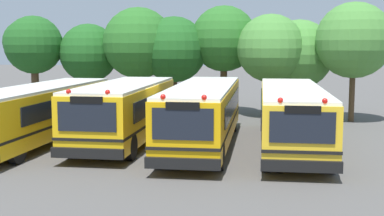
# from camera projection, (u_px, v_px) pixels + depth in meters

# --- Properties ---
(ground_plane) EXTENTS (160.00, 160.00, 0.00)m
(ground_plane) POSITION_uv_depth(u_px,v_px,m) (163.00, 145.00, 22.22)
(ground_plane) COLOR #514F4C
(school_bus_0) EXTENTS (2.70, 11.24, 2.59)m
(school_bus_0) POSITION_uv_depth(u_px,v_px,m) (41.00, 111.00, 22.60)
(school_bus_0) COLOR yellow
(school_bus_0) RESTS_ON ground_plane
(school_bus_1) EXTENTS (2.64, 9.42, 2.73)m
(school_bus_1) POSITION_uv_depth(u_px,v_px,m) (124.00, 110.00, 22.35)
(school_bus_1) COLOR yellow
(school_bus_1) RESTS_ON ground_plane
(school_bus_2) EXTENTS (2.58, 11.36, 2.71)m
(school_bus_2) POSITION_uv_depth(u_px,v_px,m) (203.00, 112.00, 21.75)
(school_bus_2) COLOR #EAA80C
(school_bus_2) RESTS_ON ground_plane
(school_bus_3) EXTENTS (2.72, 11.43, 2.63)m
(school_bus_3) POSITION_uv_depth(u_px,v_px,m) (292.00, 114.00, 21.43)
(school_bus_3) COLOR yellow
(school_bus_3) RESTS_ON ground_plane
(tree_0) EXTENTS (3.89, 3.59, 6.02)m
(tree_0) POSITION_uv_depth(u_px,v_px,m) (31.00, 44.00, 32.27)
(tree_0) COLOR #4C3823
(tree_0) RESTS_ON ground_plane
(tree_1) EXTENTS (3.66, 3.66, 5.55)m
(tree_1) POSITION_uv_depth(u_px,v_px,m) (88.00, 54.00, 32.58)
(tree_1) COLOR #4C3823
(tree_1) RESTS_ON ground_plane
(tree_2) EXTENTS (4.36, 4.36, 6.52)m
(tree_2) POSITION_uv_depth(u_px,v_px,m) (140.00, 44.00, 31.72)
(tree_2) COLOR #4C3823
(tree_2) RESTS_ON ground_plane
(tree_3) EXTENTS (4.01, 4.01, 5.95)m
(tree_3) POSITION_uv_depth(u_px,v_px,m) (174.00, 49.00, 31.56)
(tree_3) COLOR #4C3823
(tree_3) RESTS_ON ground_plane
(tree_4) EXTENTS (3.99, 3.99, 6.60)m
(tree_4) POSITION_uv_depth(u_px,v_px,m) (224.00, 38.00, 31.45)
(tree_4) COLOR #4C3823
(tree_4) RESTS_ON ground_plane
(tree_5) EXTENTS (3.94, 3.94, 6.01)m
(tree_5) POSITION_uv_depth(u_px,v_px,m) (268.00, 48.00, 29.97)
(tree_5) COLOR #4C3823
(tree_5) RESTS_ON ground_plane
(tree_6) EXTENTS (4.09, 4.09, 5.73)m
(tree_6) POSITION_uv_depth(u_px,v_px,m) (297.00, 53.00, 30.85)
(tree_6) COLOR #4C3823
(tree_6) RESTS_ON ground_plane
(tree_7) EXTENTS (4.16, 4.16, 6.57)m
(tree_7) POSITION_uv_depth(u_px,v_px,m) (351.00, 39.00, 28.32)
(tree_7) COLOR #4C3823
(tree_7) RESTS_ON ground_plane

